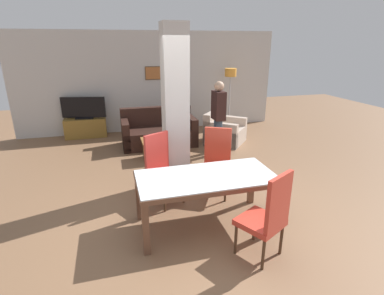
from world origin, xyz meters
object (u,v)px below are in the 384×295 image
at_px(dining_chair_far_left, 162,167).
at_px(bottle, 170,136).
at_px(armchair, 224,132).
at_px(dining_chair_near_right, 268,215).
at_px(coffee_table, 160,149).
at_px(dining_table, 206,186).
at_px(sofa, 159,133).
at_px(standing_person, 218,113).
at_px(tv_screen, 83,108).
at_px(floor_lamp, 230,78).
at_px(dining_chair_far_right, 216,160).
at_px(tv_stand, 86,128).

relative_size(dining_chair_far_left, bottle, 3.91).
distance_m(dining_chair_far_left, armchair, 3.22).
distance_m(dining_chair_near_right, coffee_table, 3.56).
xyz_separation_m(dining_table, armchair, (1.55, 3.32, -0.33)).
distance_m(dining_table, sofa, 3.62).
height_order(dining_chair_near_right, armchair, dining_chair_near_right).
height_order(coffee_table, standing_person, standing_person).
bearing_deg(tv_screen, sofa, 159.68).
xyz_separation_m(dining_table, floor_lamp, (2.17, 4.54, 0.84)).
relative_size(dining_chair_far_left, standing_person, 0.68).
distance_m(sofa, bottle, 1.13).
distance_m(dining_table, standing_person, 2.92).
distance_m(dining_chair_far_right, tv_stand, 4.51).
distance_m(dining_chair_near_right, bottle, 3.37).
relative_size(dining_chair_near_right, dining_chair_far_left, 1.00).
bearing_deg(dining_chair_far_left, tv_screen, -99.95).
xyz_separation_m(dining_table, tv_screen, (-1.83, 4.74, 0.18)).
height_order(dining_chair_far_left, sofa, dining_chair_far_left).
height_order(dining_table, tv_stand, dining_table).
bearing_deg(dining_chair_far_left, sofa, -127.37).
bearing_deg(coffee_table, armchair, 21.02).
bearing_deg(tv_screen, dining_chair_near_right, 124.47).
relative_size(dining_chair_far_right, dining_chair_far_left, 1.00).
relative_size(dining_table, tv_stand, 1.74).
distance_m(dining_table, dining_chair_far_right, 0.98).
bearing_deg(standing_person, dining_chair_far_right, 158.82).
distance_m(dining_table, dining_chair_near_right, 0.95).
bearing_deg(dining_chair_near_right, sofa, 67.74).
height_order(dining_chair_far_left, tv_stand, dining_chair_far_left).
xyz_separation_m(dining_chair_far_right, tv_stand, (-2.28, 3.87, -0.33)).
height_order(sofa, floor_lamp, floor_lamp).
relative_size(dining_table, tv_screen, 1.66).
bearing_deg(armchair, standing_person, 9.34).
height_order(armchair, tv_screen, tv_screen).
distance_m(dining_chair_near_right, dining_chair_far_left, 1.89).
distance_m(dining_chair_far_right, armchair, 2.71).
xyz_separation_m(dining_chair_near_right, standing_person, (0.68, 3.49, 0.35)).
height_order(dining_chair_near_right, floor_lamp, floor_lamp).
xyz_separation_m(armchair, tv_stand, (-3.37, 1.41, -0.02)).
xyz_separation_m(dining_chair_far_left, floor_lamp, (2.62, 3.72, 0.87)).
bearing_deg(tv_screen, floor_lamp, -170.68).
xyz_separation_m(sofa, coffee_table, (-0.14, -0.96, -0.08)).
bearing_deg(armchair, tv_screen, -71.47).
height_order(coffee_table, tv_screen, tv_screen).
xyz_separation_m(dining_chair_far_left, tv_screen, (-1.37, 3.92, 0.20)).
bearing_deg(coffee_table, dining_chair_far_right, -70.03).
relative_size(bottle, tv_stand, 0.27).
relative_size(armchair, tv_stand, 1.15).
height_order(dining_chair_far_right, sofa, dining_chair_far_right).
xyz_separation_m(floor_lamp, standing_person, (-1.03, -1.87, -0.51)).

